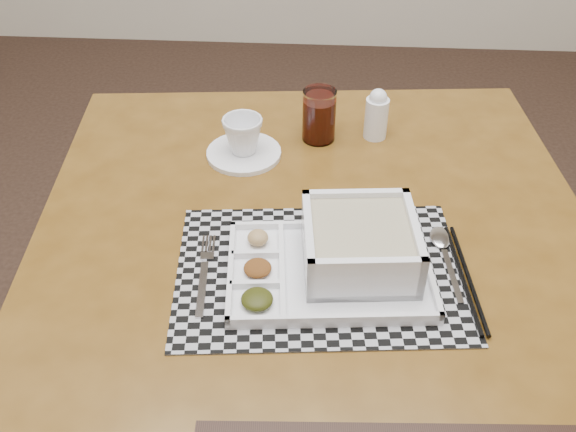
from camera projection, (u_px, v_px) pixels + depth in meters
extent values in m
cube|color=#53340F|center=(315.00, 234.00, 1.13)|extent=(1.06, 1.06, 0.04)
cylinder|color=#53340F|center=(136.00, 232.00, 1.69)|extent=(0.05, 0.05, 0.69)
cylinder|color=#53340F|center=(465.00, 227.00, 1.71)|extent=(0.05, 0.05, 0.69)
cube|color=#53340F|center=(303.00, 135.00, 1.49)|extent=(0.84, 0.11, 0.08)
cube|color=#53340F|center=(83.00, 263.00, 1.16)|extent=(0.11, 0.84, 0.08)
cube|color=#53340F|center=(541.00, 254.00, 1.18)|extent=(0.11, 0.84, 0.08)
cube|color=#A7A7AE|center=(320.00, 272.00, 1.03)|extent=(0.49, 0.36, 0.00)
cube|color=white|center=(329.00, 273.00, 1.02)|extent=(0.34, 0.25, 0.01)
cube|color=white|center=(325.00, 224.00, 1.09)|extent=(0.32, 0.04, 0.01)
cube|color=white|center=(335.00, 318.00, 0.93)|extent=(0.32, 0.04, 0.01)
cube|color=white|center=(231.00, 269.00, 1.01)|extent=(0.03, 0.22, 0.01)
cube|color=white|center=(427.00, 266.00, 1.02)|extent=(0.03, 0.22, 0.01)
cube|color=white|center=(282.00, 268.00, 1.01)|extent=(0.03, 0.20, 0.01)
cube|color=white|center=(255.00, 284.00, 0.98)|extent=(0.08, 0.01, 0.01)
cube|color=white|center=(255.00, 254.00, 1.04)|extent=(0.08, 0.01, 0.01)
ellipsoid|color=black|center=(257.00, 299.00, 0.96)|extent=(0.05, 0.05, 0.02)
ellipsoid|color=#47240B|center=(258.00, 268.00, 1.01)|extent=(0.04, 0.04, 0.02)
ellipsoid|color=#956C43|center=(258.00, 238.00, 1.06)|extent=(0.03, 0.03, 0.02)
cube|color=white|center=(358.00, 259.00, 1.03)|extent=(0.19, 0.19, 0.01)
cube|color=white|center=(354.00, 210.00, 1.07)|extent=(0.18, 0.03, 0.08)
cube|color=white|center=(366.00, 280.00, 0.94)|extent=(0.18, 0.03, 0.08)
cube|color=white|center=(308.00, 244.00, 1.00)|extent=(0.03, 0.18, 0.08)
cube|color=white|center=(412.00, 242.00, 1.01)|extent=(0.03, 0.18, 0.08)
cube|color=tan|center=(360.00, 245.00, 1.01)|extent=(0.17, 0.17, 0.07)
cube|color=#BABAC1|center=(204.00, 289.00, 1.00)|extent=(0.02, 0.12, 0.00)
cube|color=#BABAC1|center=(207.00, 256.00, 1.05)|extent=(0.02, 0.02, 0.00)
cube|color=#BABAC1|center=(203.00, 244.00, 1.08)|extent=(0.01, 0.04, 0.00)
cube|color=#BABAC1|center=(207.00, 244.00, 1.08)|extent=(0.01, 0.04, 0.00)
cube|color=#BABAC1|center=(210.00, 244.00, 1.08)|extent=(0.01, 0.04, 0.00)
cube|color=#BABAC1|center=(214.00, 244.00, 1.08)|extent=(0.01, 0.04, 0.00)
cube|color=#BABAC1|center=(452.00, 275.00, 1.02)|extent=(0.02, 0.12, 0.00)
ellipsoid|color=#BABAC1|center=(440.00, 237.00, 1.09)|extent=(0.04, 0.06, 0.01)
cylinder|color=black|center=(462.00, 278.00, 1.01)|extent=(0.03, 0.24, 0.01)
cylinder|color=black|center=(469.00, 277.00, 1.01)|extent=(0.03, 0.24, 0.01)
cylinder|color=white|center=(244.00, 153.00, 1.29)|extent=(0.15, 0.15, 0.01)
imported|color=white|center=(243.00, 135.00, 1.26)|extent=(0.10, 0.10, 0.07)
cylinder|color=white|center=(319.00, 115.00, 1.30)|extent=(0.07, 0.07, 0.11)
cylinder|color=#3E0A04|center=(319.00, 120.00, 1.31)|extent=(0.06, 0.06, 0.09)
cylinder|color=white|center=(376.00, 118.00, 1.32)|extent=(0.05, 0.05, 0.09)
sphere|color=white|center=(378.00, 97.00, 1.29)|extent=(0.04, 0.04, 0.04)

